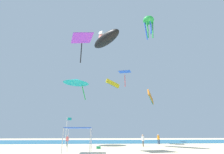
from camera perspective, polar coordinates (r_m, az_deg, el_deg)
name	(u,v)px	position (r m, az deg, el deg)	size (l,w,h in m)	color
ground	(109,154)	(18.59, -1.11, -25.10)	(110.00, 110.00, 0.10)	beige
ocean_strip	(103,141)	(44.67, -3.08, -21.47)	(110.00, 20.36, 0.03)	#1E6B93
canopy_tent	(79,129)	(18.52, -11.45, -17.35)	(2.69, 2.91, 2.49)	#B2B2B7
person_near_tent	(158,138)	(34.28, 15.84, -19.81)	(0.46, 0.43, 1.81)	#33384C
person_leftmost	(67,140)	(28.89, -15.25, -20.33)	(0.39, 0.43, 1.64)	black
person_central	(143,139)	(28.14, 10.69, -20.53)	(0.42, 0.47, 1.77)	brown
banner_flag	(67,130)	(23.69, -15.48, -17.31)	(0.61, 0.06, 3.96)	silver
cooler_box	(98,147)	(23.61, -4.72, -23.21)	(0.57, 0.37, 0.35)	#1E8C4C
kite_parafoil_orange	(151,97)	(44.46, 13.27, -6.88)	(2.73, 4.94, 3.27)	orange
kite_diamond_blue	(125,73)	(36.77, 4.46, 1.55)	(3.24, 3.23, 3.74)	blue
kite_octopus_green	(149,21)	(34.72, 12.61, 18.35)	(2.94, 2.94, 4.94)	green
kite_inflatable_black	(106,39)	(31.26, -2.13, 13.05)	(6.10, 7.29, 2.84)	black
kite_delta_teal	(76,81)	(32.56, -12.30, -1.42)	(6.91, 6.91, 3.97)	teal
kite_box_white	(101,35)	(39.47, -3.75, 14.22)	(1.25, 1.27, 1.91)	white
kite_parafoil_yellow	(113,84)	(48.30, 0.22, -2.32)	(4.29, 1.92, 2.74)	yellow
kite_diamond_purple	(82,39)	(24.81, -10.39, 12.77)	(3.50, 3.54, 4.28)	purple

